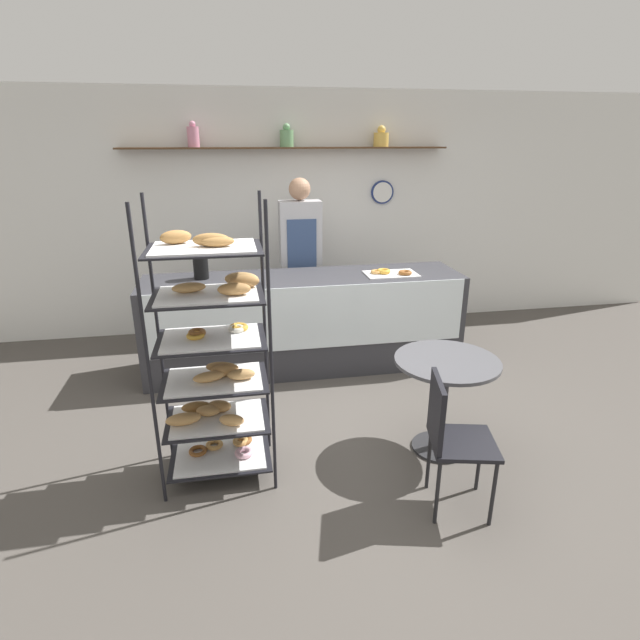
% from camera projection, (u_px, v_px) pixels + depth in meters
% --- Properties ---
extents(ground_plane, '(14.00, 14.00, 0.00)m').
position_uv_depth(ground_plane, '(331.00, 435.00, 3.88)').
color(ground_plane, '#4C4742').
extents(back_wall, '(10.00, 0.30, 2.70)m').
position_uv_depth(back_wall, '(288.00, 213.00, 5.78)').
color(back_wall, white).
rests_on(back_wall, ground_plane).
extents(display_counter, '(3.07, 0.73, 0.93)m').
position_uv_depth(display_counter, '(305.00, 322.00, 4.94)').
color(display_counter, '#333338').
rests_on(display_counter, ground_plane).
extents(pastry_rack, '(0.73, 0.51, 1.87)m').
position_uv_depth(pastry_rack, '(214.00, 356.00, 3.18)').
color(pastry_rack, black).
rests_on(pastry_rack, ground_plane).
extents(person_worker, '(0.44, 0.23, 1.81)m').
position_uv_depth(person_worker, '(301.00, 256.00, 5.33)').
color(person_worker, '#282833').
rests_on(person_worker, ground_plane).
extents(cafe_table, '(0.74, 0.74, 0.72)m').
position_uv_depth(cafe_table, '(445.00, 382.00, 3.54)').
color(cafe_table, '#262628').
rests_on(cafe_table, ground_plane).
extents(cafe_chair, '(0.46, 0.46, 0.87)m').
position_uv_depth(cafe_chair, '(450.00, 431.00, 2.97)').
color(cafe_chair, black).
rests_on(cafe_chair, ground_plane).
extents(coffee_carafe, '(0.14, 0.14, 0.36)m').
position_uv_depth(coffee_carafe, '(200.00, 260.00, 4.65)').
color(coffee_carafe, black).
rests_on(coffee_carafe, display_counter).
extents(donut_tray_counter, '(0.50, 0.31, 0.05)m').
position_uv_depth(donut_tray_counter, '(392.00, 273.00, 4.83)').
color(donut_tray_counter, white).
rests_on(donut_tray_counter, display_counter).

